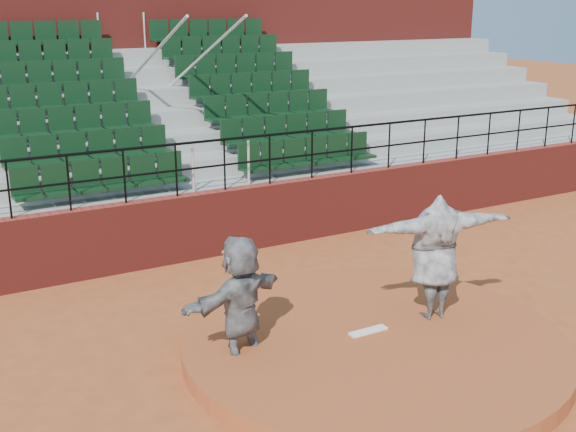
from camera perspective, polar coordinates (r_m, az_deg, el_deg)
name	(u,v)px	position (r m, az deg, el deg)	size (l,w,h in m)	color
ground	(374,352)	(10.64, 6.79, -10.60)	(90.00, 90.00, 0.00)	#A34D24
pitchers_mound	(374,344)	(10.59, 6.82, -10.00)	(5.50, 5.50, 0.25)	#A34B24
pitching_rubber	(368,331)	(10.63, 6.36, -9.02)	(0.60, 0.15, 0.03)	white
boundary_wall	(226,221)	(14.42, -4.92, -0.41)	(24.00, 0.30, 1.30)	maroon
wall_railing	(224,153)	(14.09, -5.06, 4.96)	(24.04, 0.05, 1.03)	black
seating_deck	(161,151)	(17.52, -10.04, 5.08)	(24.00, 5.97, 4.63)	gray
press_box_facade	(107,51)	(21.00, -14.11, 12.50)	(24.00, 3.00, 7.10)	maroon
pitcher	(435,257)	(10.95, 11.54, -3.16)	(2.35, 0.64, 1.91)	black
fielder	(240,302)	(9.85, -3.79, -6.78)	(1.74, 0.56, 1.88)	black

